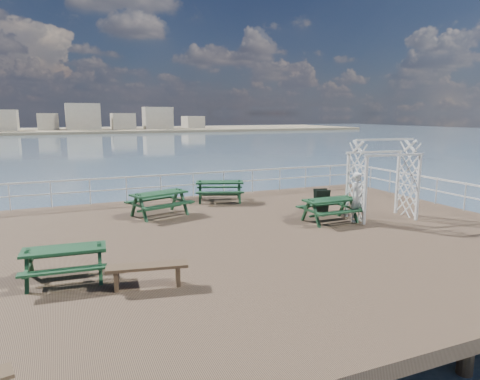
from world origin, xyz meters
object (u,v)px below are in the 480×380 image
picnic_table_c (330,205)px  picnic_table_d (65,257)px  picnic_table_a (159,199)px  trellis_arbor (382,184)px  person (358,197)px  picnic_table_b (220,187)px  flat_bench_near (147,270)px

picnic_table_c → picnic_table_d: (-8.58, -2.18, -0.03)m
picnic_table_a → trellis_arbor: bearing=-43.3°
picnic_table_a → person: (6.13, -3.56, 0.23)m
picnic_table_b → person: person is taller
trellis_arbor → picnic_table_d: bearing=-163.4°
picnic_table_c → flat_bench_near: 7.68m
person → picnic_table_a: bearing=140.9°
picnic_table_c → person: bearing=-24.0°
picnic_table_c → picnic_table_d: bearing=-166.8°
flat_bench_near → trellis_arbor: trellis_arbor is taller
picnic_table_c → flat_bench_near: size_ratio=1.07×
picnic_table_c → person: size_ratio=1.10×
picnic_table_d → flat_bench_near: bearing=-28.9°
picnic_table_a → picnic_table_b: bearing=11.3°
flat_bench_near → trellis_arbor: 9.41m
picnic_table_b → flat_bench_near: 9.30m
picnic_table_b → trellis_arbor: size_ratio=0.85×
picnic_table_d → flat_bench_near: 1.96m
flat_bench_near → picnic_table_a: bearing=85.4°
picnic_table_c → trellis_arbor: bearing=-10.6°
picnic_table_c → trellis_arbor: 2.10m
picnic_table_d → trellis_arbor: bearing=14.4°
flat_bench_near → trellis_arbor: size_ratio=0.62×
picnic_table_d → trellis_arbor: size_ratio=0.66×
picnic_table_b → picnic_table_c: bearing=-44.7°
picnic_table_b → trellis_arbor: trellis_arbor is taller
picnic_table_a → picnic_table_d: bearing=-138.9°
picnic_table_c → flat_bench_near: picnic_table_c is taller
picnic_table_b → flat_bench_near: (-4.64, -8.06, -0.25)m
picnic_table_d → trellis_arbor: (10.53, 1.85, 0.71)m
picnic_table_c → trellis_arbor: (1.95, -0.33, 0.68)m
person → picnic_table_b: bearing=112.6°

